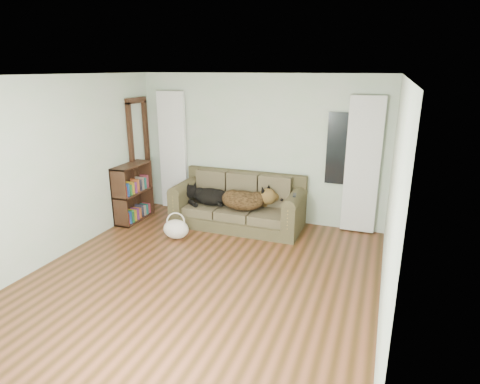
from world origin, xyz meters
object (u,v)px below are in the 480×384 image
(dog_shepherd, at_px, (246,201))
(tote_bag, at_px, (176,229))
(dog_black_lab, at_px, (208,197))
(bookshelf, at_px, (133,194))
(sofa, at_px, (237,201))

(dog_shepherd, bearing_deg, tote_bag, 45.60)
(dog_black_lab, height_order, bookshelf, bookshelf)
(dog_shepherd, xyz_separation_m, bookshelf, (-2.05, -0.33, 0.01))
(tote_bag, bearing_deg, sofa, 49.45)
(dog_shepherd, height_order, bookshelf, bookshelf)
(sofa, bearing_deg, dog_shepherd, -19.12)
(dog_shepherd, distance_m, tote_bag, 1.27)
(sofa, xyz_separation_m, dog_shepherd, (0.17, -0.06, 0.04))
(dog_shepherd, relative_size, tote_bag, 1.83)
(sofa, height_order, tote_bag, sofa)
(sofa, relative_size, bookshelf, 2.16)
(dog_black_lab, height_order, tote_bag, dog_black_lab)
(sofa, distance_m, tote_bag, 1.18)
(dog_black_lab, relative_size, dog_shepherd, 0.85)
(dog_black_lab, relative_size, bookshelf, 0.65)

